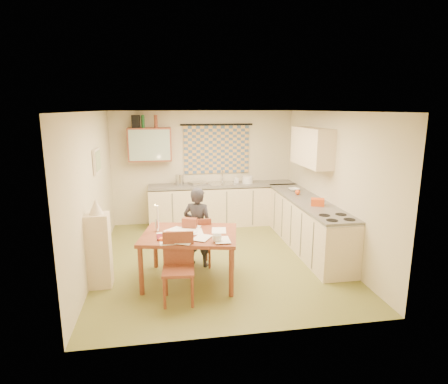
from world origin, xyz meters
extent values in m
cube|color=olive|center=(0.00, 0.00, -0.01)|extent=(4.00, 4.50, 0.02)
cube|color=white|center=(0.00, 0.00, 2.51)|extent=(4.00, 4.50, 0.02)
cube|color=beige|center=(0.00, 2.26, 1.25)|extent=(4.00, 0.02, 2.50)
cube|color=beige|center=(0.00, -2.26, 1.25)|extent=(4.00, 0.02, 2.50)
cube|color=beige|center=(-2.01, 0.00, 1.25)|extent=(0.02, 4.50, 2.50)
cube|color=beige|center=(2.01, 0.00, 1.25)|extent=(0.02, 4.50, 2.50)
cube|color=#3E5A82|center=(0.30, 2.22, 1.65)|extent=(1.45, 0.03, 1.05)
cylinder|color=black|center=(0.30, 2.20, 2.20)|extent=(1.60, 0.04, 0.04)
cube|color=brown|center=(-1.15, 2.08, 1.80)|extent=(0.90, 0.34, 0.70)
cube|color=#99B2A5|center=(-1.15, 1.91, 1.80)|extent=(0.84, 0.02, 0.64)
cube|color=beige|center=(1.83, 0.55, 1.85)|extent=(0.34, 1.30, 0.70)
cube|color=beige|center=(-1.97, 0.40, 1.70)|extent=(0.04, 0.50, 0.40)
cube|color=#B6BAA1|center=(-1.95, 0.40, 1.70)|extent=(0.01, 0.42, 0.32)
cube|color=beige|center=(0.43, 1.95, 0.43)|extent=(3.30, 0.60, 0.86)
cube|color=#585552|center=(0.43, 1.95, 0.90)|extent=(3.30, 0.62, 0.04)
cube|color=beige|center=(1.70, 0.29, 0.43)|extent=(0.60, 2.95, 0.86)
cube|color=#585552|center=(1.70, 0.29, 0.90)|extent=(0.62, 2.95, 0.04)
cube|color=white|center=(1.70, -0.88, 0.44)|extent=(0.59, 0.59, 0.89)
cube|color=black|center=(1.70, -0.88, 0.90)|extent=(0.56, 0.56, 0.03)
cube|color=silver|center=(0.37, 1.95, 0.88)|extent=(0.59, 0.50, 0.10)
cylinder|color=silver|center=(0.41, 2.13, 1.06)|extent=(0.03, 0.03, 0.28)
cube|color=silver|center=(-0.15, 1.95, 0.95)|extent=(0.43, 0.40, 0.06)
cylinder|color=silver|center=(-0.55, 1.95, 1.04)|extent=(0.24, 0.24, 0.24)
cylinder|color=white|center=(0.95, 1.95, 1.00)|extent=(0.27, 0.27, 0.16)
imported|color=white|center=(0.70, 2.00, 1.01)|extent=(0.13, 0.13, 0.17)
imported|color=white|center=(1.70, 1.03, 0.95)|extent=(0.28, 0.28, 0.05)
cube|color=#E5531A|center=(1.70, -0.15, 0.98)|extent=(0.26, 0.23, 0.12)
sphere|color=#E5531A|center=(1.65, 0.69, 0.97)|extent=(0.10, 0.10, 0.10)
cube|color=black|center=(-1.42, 2.08, 2.28)|extent=(0.16, 0.20, 0.26)
cylinder|color=#195926|center=(-1.27, 2.08, 2.28)|extent=(0.09, 0.09, 0.26)
cylinder|color=brown|center=(-1.01, 2.08, 2.28)|extent=(0.08, 0.08, 0.26)
cube|color=brown|center=(-0.54, -0.76, 0.72)|extent=(1.55, 1.29, 0.05)
cube|color=brown|center=(-0.37, -0.21, 0.41)|extent=(0.40, 0.40, 0.04)
cube|color=brown|center=(-0.36, -0.38, 0.64)|extent=(0.38, 0.05, 0.42)
cube|color=brown|center=(-0.74, -1.36, 0.45)|extent=(0.45, 0.45, 0.04)
cube|color=brown|center=(-0.72, -1.18, 0.70)|extent=(0.42, 0.07, 0.46)
imported|color=black|center=(-0.37, -0.21, 0.66)|extent=(0.72, 0.68, 1.32)
cube|color=beige|center=(-1.84, -0.72, 0.55)|extent=(0.32, 0.30, 1.09)
cone|color=beige|center=(-1.84, -0.72, 1.20)|extent=(0.20, 0.20, 0.22)
cube|color=brown|center=(-0.52, -0.52, 0.83)|extent=(0.24, 0.17, 0.16)
imported|color=white|center=(-0.19, -1.18, 0.80)|extent=(0.18, 0.18, 0.10)
imported|color=maroon|center=(-1.01, -0.89, 0.76)|extent=(0.19, 0.25, 0.02)
imported|color=#E5531A|center=(-0.94, -0.76, 0.76)|extent=(0.41, 0.43, 0.02)
cube|color=#E5531A|center=(-0.91, -1.02, 0.77)|extent=(0.13, 0.10, 0.04)
cube|color=black|center=(-0.45, -1.09, 0.76)|extent=(0.13, 0.05, 0.02)
cylinder|color=silver|center=(-1.01, -0.59, 0.84)|extent=(0.07, 0.07, 0.18)
cylinder|color=white|center=(-0.99, -0.60, 1.04)|extent=(0.03, 0.03, 0.22)
sphere|color=#FFCC66|center=(-1.02, -0.62, 1.16)|extent=(0.02, 0.02, 0.02)
cube|color=white|center=(-0.89, -0.79, 0.75)|extent=(0.26, 0.33, 0.00)
cube|color=white|center=(-0.09, -0.70, 0.75)|extent=(0.25, 0.32, 0.00)
cube|color=white|center=(-0.87, -1.07, 0.75)|extent=(0.23, 0.31, 0.00)
cube|color=white|center=(-0.45, -0.71, 0.76)|extent=(0.21, 0.30, 0.00)
cube|color=white|center=(-0.49, -0.52, 0.76)|extent=(0.32, 0.36, 0.00)
cube|color=white|center=(-0.75, -0.59, 0.76)|extent=(0.36, 0.36, 0.00)
cube|color=white|center=(-0.51, -0.57, 0.76)|extent=(0.34, 0.36, 0.00)
cube|color=white|center=(-0.65, -0.63, 0.76)|extent=(0.31, 0.36, 0.00)
cube|color=white|center=(-0.62, -1.11, 0.76)|extent=(0.31, 0.36, 0.00)
cube|color=white|center=(-0.38, -1.02, 0.77)|extent=(0.33, 0.36, 0.00)
cube|color=white|center=(-0.57, -0.77, 0.77)|extent=(0.34, 0.36, 0.00)
cube|color=white|center=(-0.12, -1.16, 0.77)|extent=(0.21, 0.30, 0.00)
camera|label=1|loc=(-0.89, -6.01, 2.55)|focal=30.00mm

